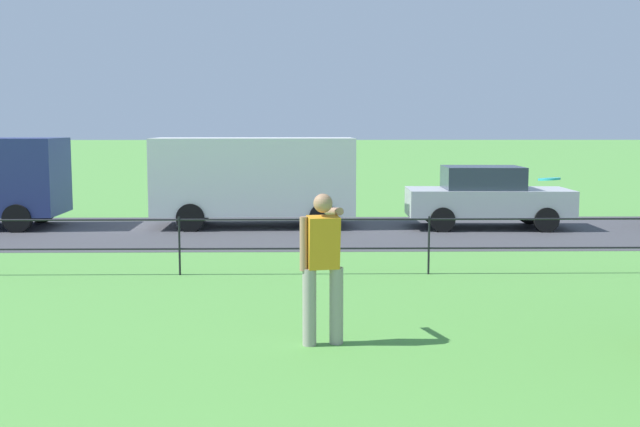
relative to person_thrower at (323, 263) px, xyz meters
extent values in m
cube|color=#424247|center=(-0.22, 9.62, -0.95)|extent=(80.00, 6.02, 0.01)
cylinder|color=black|center=(-2.34, 4.24, -0.45)|extent=(0.04, 0.04, 1.00)
cylinder|color=black|center=(1.91, 4.24, -0.45)|extent=(0.04, 0.04, 1.00)
cylinder|color=black|center=(-0.22, 4.24, -0.50)|extent=(29.77, 0.03, 0.03)
cylinder|color=black|center=(-0.22, 4.24, 0.00)|extent=(29.77, 0.03, 0.03)
cylinder|color=gray|center=(-0.15, -0.05, -0.50)|extent=(0.16, 0.16, 0.90)
cylinder|color=gray|center=(0.16, 0.02, -0.50)|extent=(0.16, 0.16, 0.90)
cube|color=orange|center=(0.00, -0.01, 0.25)|extent=(0.41, 0.34, 0.62)
sphere|color=#A87A5B|center=(0.00, -0.01, 0.70)|extent=(0.22, 0.22, 0.22)
cylinder|color=#A87A5B|center=(0.14, 0.33, 0.57)|extent=(0.22, 0.63, 0.15)
cylinder|color=#A87A5B|center=(-0.22, -0.06, 0.24)|extent=(0.09, 0.09, 0.62)
cylinder|color=#2DB2C6|center=(2.82, 0.71, 0.92)|extent=(0.38, 0.38, 0.04)
cube|color=#283342|center=(-6.83, 10.62, 0.67)|extent=(0.17, 1.67, 0.76)
cylinder|color=black|center=(-7.16, 11.54, -0.61)|extent=(0.69, 0.26, 0.68)
cylinder|color=black|center=(-7.10, 9.68, -0.61)|extent=(0.69, 0.26, 0.68)
cube|color=white|center=(-1.50, 10.71, 0.34)|extent=(5.05, 2.08, 1.90)
cube|color=#283342|center=(0.50, 10.76, 0.67)|extent=(0.16, 1.67, 0.76)
cylinder|color=black|center=(0.18, 11.68, -0.61)|extent=(0.69, 0.26, 0.68)
cylinder|color=black|center=(0.22, 9.82, -0.61)|extent=(0.69, 0.26, 0.68)
cylinder|color=black|center=(-3.02, 11.61, -0.61)|extent=(0.69, 0.26, 0.68)
cylinder|color=black|center=(-2.98, 9.75, -0.61)|extent=(0.69, 0.26, 0.68)
cube|color=#B7BABF|center=(4.36, 10.30, -0.31)|extent=(4.06, 1.84, 0.68)
cube|color=#2D3847|center=(4.21, 10.31, 0.31)|extent=(1.95, 1.59, 0.56)
cylinder|color=black|center=(5.62, 11.07, -0.65)|extent=(0.61, 0.22, 0.60)
cylinder|color=black|center=(5.57, 9.45, -0.65)|extent=(0.61, 0.22, 0.60)
cylinder|color=black|center=(3.14, 11.15, -0.65)|extent=(0.61, 0.22, 0.60)
cylinder|color=black|center=(3.09, 9.54, -0.65)|extent=(0.61, 0.22, 0.60)
camera|label=1|loc=(-0.19, -8.71, 1.56)|focal=43.15mm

